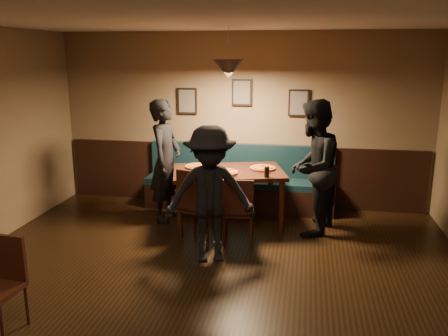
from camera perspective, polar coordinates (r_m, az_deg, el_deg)
name	(u,v)px	position (r m, az deg, el deg)	size (l,w,h in m)	color
floor	(190,313)	(4.74, -4.14, -17.35)	(7.00, 7.00, 0.00)	black
ceiling	(185,10)	(4.07, -4.86, 18.74)	(7.00, 7.00, 0.00)	silver
wall_back	(242,120)	(7.56, 2.21, 5.87)	(6.00, 6.00, 0.00)	#8C704F
wainscot	(241,174)	(7.71, 2.12, -0.80)	(5.88, 0.06, 1.00)	black
booth_bench	(239,179)	(7.45, 1.83, -1.31)	(3.00, 0.60, 1.00)	#0F232D
picture_left	(187,101)	(7.67, -4.54, 8.21)	(0.32, 0.04, 0.42)	black
picture_center	(242,92)	(7.48, 2.21, 9.26)	(0.32, 0.04, 0.42)	black
picture_right	(299,103)	(7.43, 9.16, 7.89)	(0.32, 0.04, 0.42)	black
pendant_lamp	(229,69)	(6.43, 0.56, 12.08)	(0.44, 0.44, 0.25)	black
dining_table	(228,198)	(6.74, 0.53, -3.71)	(1.55, 1.00, 0.83)	black
chair_near_left	(201,205)	(6.12, -2.87, -4.60)	(0.45, 0.45, 1.03)	black
chair_near_right	(238,210)	(6.12, 1.79, -5.16)	(0.40, 0.40, 0.91)	black
diner_left	(166,161)	(6.92, -7.17, 0.87)	(0.66, 0.43, 1.82)	black
diner_right	(313,168)	(6.45, 10.85, 0.02)	(0.91, 0.71, 1.87)	black
diner_front	(210,195)	(5.51, -1.72, -3.28)	(1.07, 0.61, 1.65)	black
pizza_a	(197,166)	(6.78, -3.28, 0.21)	(0.36, 0.36, 0.04)	#C55D25
pizza_b	(225,172)	(6.44, 0.06, -0.51)	(0.37, 0.37, 0.04)	gold
pizza_c	(263,168)	(6.70, 4.79, 0.02)	(0.36, 0.36, 0.04)	orange
soda_glass	(267,172)	(6.26, 5.27, -0.48)	(0.07, 0.07, 0.15)	black
tabasco_bottle	(268,169)	(6.48, 5.41, -0.18)	(0.03, 0.03, 0.11)	#971905
napkin_a	(196,164)	(6.98, -3.43, 0.45)	(0.15, 0.15, 0.01)	#1D6E33
napkin_b	(185,174)	(6.45, -4.79, -0.70)	(0.14, 0.14, 0.01)	#217D33
cutlery_set	(227,176)	(6.30, 0.34, -1.02)	(0.02, 0.21, 0.00)	#BCBDC1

